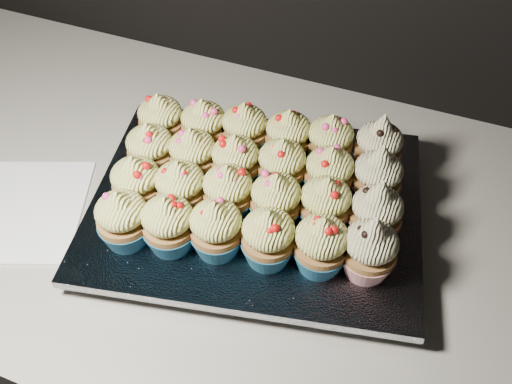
% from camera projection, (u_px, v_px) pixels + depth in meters
% --- Properties ---
extents(cabinet, '(2.40, 0.60, 0.86)m').
position_uv_depth(cabinet, '(163.00, 332.00, 1.16)').
color(cabinet, black).
rests_on(cabinet, ground).
extents(worktop, '(2.44, 0.64, 0.04)m').
position_uv_depth(worktop, '(126.00, 179.00, 0.83)').
color(worktop, beige).
rests_on(worktop, cabinet).
extents(napkin, '(0.23, 0.23, 0.00)m').
position_uv_depth(napkin, '(16.00, 210.00, 0.76)').
color(napkin, white).
rests_on(napkin, worktop).
extents(baking_tray, '(0.44, 0.37, 0.02)m').
position_uv_depth(baking_tray, '(256.00, 212.00, 0.75)').
color(baking_tray, black).
rests_on(baking_tray, worktop).
extents(foil_lining, '(0.48, 0.41, 0.01)m').
position_uv_depth(foil_lining, '(256.00, 204.00, 0.74)').
color(foil_lining, silver).
rests_on(foil_lining, baking_tray).
extents(cupcake_0, '(0.06, 0.06, 0.08)m').
position_uv_depth(cupcake_0, '(123.00, 219.00, 0.66)').
color(cupcake_0, '#1C5E84').
rests_on(cupcake_0, foil_lining).
extents(cupcake_1, '(0.06, 0.06, 0.08)m').
position_uv_depth(cupcake_1, '(168.00, 224.00, 0.66)').
color(cupcake_1, '#1C5E84').
rests_on(cupcake_1, foil_lining).
extents(cupcake_2, '(0.06, 0.06, 0.08)m').
position_uv_depth(cupcake_2, '(216.00, 229.00, 0.65)').
color(cupcake_2, '#1C5E84').
rests_on(cupcake_2, foil_lining).
extents(cupcake_3, '(0.06, 0.06, 0.08)m').
position_uv_depth(cupcake_3, '(268.00, 238.00, 0.64)').
color(cupcake_3, '#1C5E84').
rests_on(cupcake_3, foil_lining).
extents(cupcake_4, '(0.06, 0.06, 0.08)m').
position_uv_depth(cupcake_4, '(321.00, 245.00, 0.64)').
color(cupcake_4, '#1C5E84').
rests_on(cupcake_4, foil_lining).
extents(cupcake_5, '(0.06, 0.06, 0.10)m').
position_uv_depth(cupcake_5, '(370.00, 249.00, 0.63)').
color(cupcake_5, '#A2161C').
rests_on(cupcake_5, foil_lining).
extents(cupcake_6, '(0.06, 0.06, 0.08)m').
position_uv_depth(cupcake_6, '(137.00, 184.00, 0.70)').
color(cupcake_6, '#1C5E84').
rests_on(cupcake_6, foil_lining).
extents(cupcake_7, '(0.06, 0.06, 0.08)m').
position_uv_depth(cupcake_7, '(181.00, 188.00, 0.70)').
color(cupcake_7, '#1C5E84').
rests_on(cupcake_7, foil_lining).
extents(cupcake_8, '(0.06, 0.06, 0.08)m').
position_uv_depth(cupcake_8, '(228.00, 192.00, 0.69)').
color(cupcake_8, '#1C5E84').
rests_on(cupcake_8, foil_lining).
extents(cupcake_9, '(0.06, 0.06, 0.08)m').
position_uv_depth(cupcake_9, '(276.00, 201.00, 0.68)').
color(cupcake_9, '#1C5E84').
rests_on(cupcake_9, foil_lining).
extents(cupcake_10, '(0.06, 0.06, 0.08)m').
position_uv_depth(cupcake_10, '(325.00, 205.00, 0.68)').
color(cupcake_10, '#1C5E84').
rests_on(cupcake_10, foil_lining).
extents(cupcake_11, '(0.06, 0.06, 0.10)m').
position_uv_depth(cupcake_11, '(376.00, 213.00, 0.67)').
color(cupcake_11, '#A2161C').
rests_on(cupcake_11, foil_lining).
extents(cupcake_12, '(0.06, 0.06, 0.08)m').
position_uv_depth(cupcake_12, '(151.00, 150.00, 0.74)').
color(cupcake_12, '#1C5E84').
rests_on(cupcake_12, foil_lining).
extents(cupcake_13, '(0.06, 0.06, 0.08)m').
position_uv_depth(cupcake_13, '(193.00, 155.00, 0.73)').
color(cupcake_13, '#1C5E84').
rests_on(cupcake_13, foil_lining).
extents(cupcake_14, '(0.06, 0.06, 0.08)m').
position_uv_depth(cupcake_14, '(235.00, 162.00, 0.73)').
color(cupcake_14, '#1C5E84').
rests_on(cupcake_14, foil_lining).
extents(cupcake_15, '(0.06, 0.06, 0.08)m').
position_uv_depth(cupcake_15, '(282.00, 166.00, 0.72)').
color(cupcake_15, '#1C5E84').
rests_on(cupcake_15, foil_lining).
extents(cupcake_16, '(0.06, 0.06, 0.08)m').
position_uv_depth(cupcake_16, '(329.00, 174.00, 0.71)').
color(cupcake_16, '#1C5E84').
rests_on(cupcake_16, foil_lining).
extents(cupcake_17, '(0.06, 0.06, 0.10)m').
position_uv_depth(cupcake_17, '(377.00, 177.00, 0.71)').
color(cupcake_17, '#A2161C').
rests_on(cupcake_17, foil_lining).
extents(cupcake_18, '(0.06, 0.06, 0.08)m').
position_uv_depth(cupcake_18, '(161.00, 121.00, 0.78)').
color(cupcake_18, '#1C5E84').
rests_on(cupcake_18, foil_lining).
extents(cupcake_19, '(0.06, 0.06, 0.08)m').
position_uv_depth(cupcake_19, '(204.00, 126.00, 0.77)').
color(cupcake_19, '#1C5E84').
rests_on(cupcake_19, foil_lining).
extents(cupcake_20, '(0.06, 0.06, 0.08)m').
position_uv_depth(cupcake_20, '(245.00, 130.00, 0.77)').
color(cupcake_20, '#1C5E84').
rests_on(cupcake_20, foil_lining).
extents(cupcake_21, '(0.06, 0.06, 0.08)m').
position_uv_depth(cupcake_21, '(288.00, 137.00, 0.76)').
color(cupcake_21, '#1C5E84').
rests_on(cupcake_21, foil_lining).
extents(cupcake_22, '(0.06, 0.06, 0.08)m').
position_uv_depth(cupcake_22, '(330.00, 142.00, 0.75)').
color(cupcake_22, '#1C5E84').
rests_on(cupcake_22, foil_lining).
extents(cupcake_23, '(0.06, 0.06, 0.10)m').
position_uv_depth(cupcake_23, '(378.00, 147.00, 0.74)').
color(cupcake_23, '#A2161C').
rests_on(cupcake_23, foil_lining).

